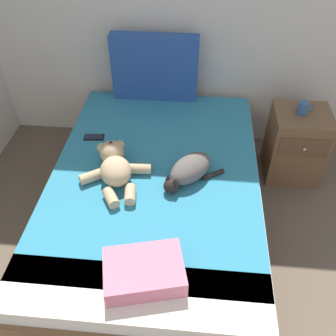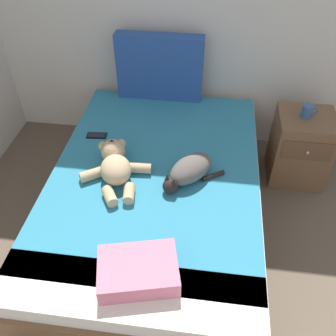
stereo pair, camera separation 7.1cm
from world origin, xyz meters
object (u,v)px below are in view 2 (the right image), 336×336
at_px(patterned_cushion, 160,67).
at_px(mug, 307,111).
at_px(throw_pillow, 138,271).
at_px(cat, 189,171).
at_px(cell_phone, 97,135).
at_px(nightstand, 300,148).
at_px(teddy_bear, 115,165).
at_px(bed, 156,198).

relative_size(patterned_cushion, mug, 5.86).
bearing_deg(throw_pillow, cat, 76.13).
distance_m(cell_phone, throw_pillow, 1.25).
bearing_deg(mug, nightstand, -26.52).
bearing_deg(mug, teddy_bear, -151.68).
xyz_separation_m(cat, throw_pillow, (-0.19, -0.76, -0.02)).
distance_m(cat, cell_phone, 0.82).
bearing_deg(bed, cell_phone, 145.46).
bearing_deg(mug, cat, -140.12).
height_order(cell_phone, mug, mug).
xyz_separation_m(patterned_cushion, nightstand, (1.19, -0.31, -0.47)).
relative_size(cell_phone, throw_pillow, 0.38).
xyz_separation_m(bed, throw_pillow, (0.04, -0.79, 0.30)).
height_order(teddy_bear, mug, mug).
bearing_deg(mug, throw_pillow, -124.97).
xyz_separation_m(cat, cell_phone, (-0.73, 0.37, -0.07)).
height_order(patterned_cushion, mug, patterned_cushion).
xyz_separation_m(teddy_bear, nightstand, (1.33, 0.70, -0.27)).
xyz_separation_m(teddy_bear, cell_phone, (-0.24, 0.39, -0.07)).
relative_size(teddy_bear, nightstand, 0.93).
distance_m(cat, teddy_bear, 0.48).
distance_m(bed, cat, 0.39).
distance_m(cell_phone, mug, 1.59).
relative_size(cat, throw_pillow, 1.01).
xyz_separation_m(cell_phone, nightstand, (1.58, 0.31, -0.20)).
relative_size(bed, patterned_cushion, 2.97).
relative_size(cell_phone, mug, 1.28).
height_order(bed, throw_pillow, throw_pillow).
height_order(cat, mug, mug).
relative_size(bed, cat, 5.17).
height_order(cell_phone, throw_pillow, throw_pillow).
height_order(patterned_cushion, nightstand, patterned_cushion).
bearing_deg(teddy_bear, patterned_cushion, 81.59).
relative_size(cat, teddy_bear, 0.73).
bearing_deg(patterned_cushion, nightstand, -14.61).
bearing_deg(patterned_cushion, bed, -83.59).
relative_size(throw_pillow, nightstand, 0.67).
bearing_deg(mug, bed, -147.79).
bearing_deg(cat, nightstand, 38.69).
relative_size(patterned_cushion, cat, 1.74).
relative_size(bed, nightstand, 3.52).
xyz_separation_m(cell_phone, mug, (1.56, 0.32, 0.14)).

